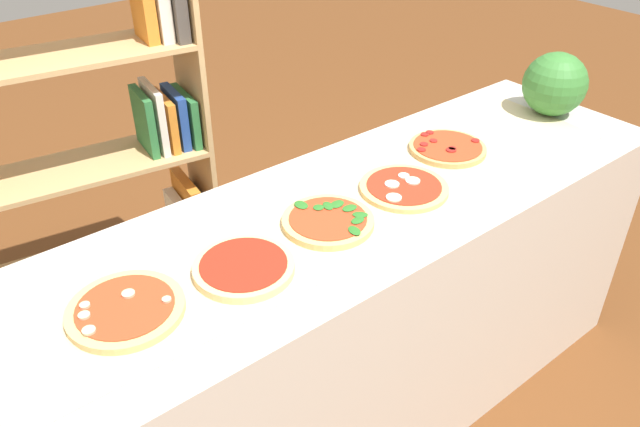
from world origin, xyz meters
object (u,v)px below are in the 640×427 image
pizza_mushroom_0 (126,309)px  pizza_spinach_2 (328,221)px  bookshelf (125,171)px  pizza_mozzarella_3 (404,188)px  pizza_plain_1 (244,267)px  pizza_pepperoni_4 (447,148)px  watermelon (555,84)px

pizza_mushroom_0 → pizza_spinach_2: same height
pizza_spinach_2 → bookshelf: bearing=103.4°
pizza_mozzarella_3 → bookshelf: bearing=119.0°
pizza_plain_1 → bookshelf: 0.98m
pizza_spinach_2 → pizza_mushroom_0: bearing=178.9°
pizza_pepperoni_4 → pizza_mozzarella_3: bearing=-163.1°
pizza_pepperoni_4 → bookshelf: bearing=134.1°
pizza_spinach_2 → bookshelf: 0.98m
pizza_mozzarella_3 → pizza_plain_1: bearing=-177.4°
pizza_mozzarella_3 → pizza_mushroom_0: bearing=179.2°
pizza_plain_1 → bookshelf: (0.08, 0.96, -0.17)m
pizza_pepperoni_4 → bookshelf: 1.19m
pizza_mushroom_0 → pizza_spinach_2: 0.60m
pizza_mushroom_0 → pizza_spinach_2: bearing=-1.1°
pizza_spinach_2 → pizza_pepperoni_4: bearing=8.5°
pizza_mushroom_0 → pizza_pepperoni_4: pizza_mushroom_0 is taller
pizza_spinach_2 → watermelon: bearing=2.7°
pizza_spinach_2 → pizza_pepperoni_4: pizza_spinach_2 is taller
pizza_pepperoni_4 → bookshelf: (-0.82, 0.84, -0.17)m
pizza_plain_1 → bookshelf: bearing=85.3°
pizza_spinach_2 → pizza_mozzarella_3: pizza_spinach_2 is taller
pizza_spinach_2 → pizza_mozzarella_3: 0.30m
pizza_mozzarella_3 → watermelon: watermelon is taller
pizza_spinach_2 → pizza_mozzarella_3: bearing=-0.4°
pizza_plain_1 → pizza_mushroom_0: bearing=172.3°
watermelon → pizza_plain_1: bearing=-176.7°
pizza_plain_1 → pizza_mozzarella_3: size_ratio=0.95×
pizza_mozzarella_3 → pizza_spinach_2: bearing=179.6°
pizza_spinach_2 → pizza_plain_1: bearing=-174.5°
pizza_mushroom_0 → bookshelf: 1.01m
pizza_pepperoni_4 → watermelon: watermelon is taller
pizza_mushroom_0 → bookshelf: size_ratio=0.17×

